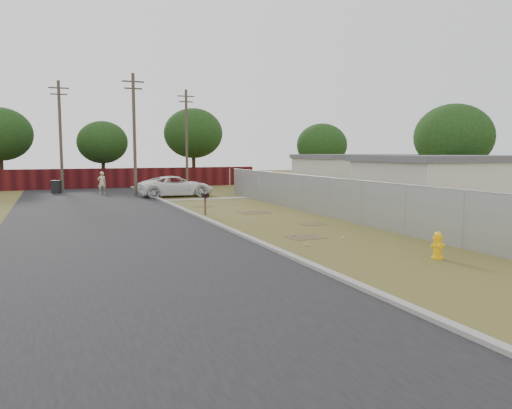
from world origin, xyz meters
name	(u,v)px	position (x,y,z in m)	size (l,w,h in m)	color
ground	(272,220)	(0.00, 0.00, 0.00)	(120.00, 120.00, 0.00)	brown
street	(109,208)	(-6.76, 8.05, 0.02)	(15.10, 60.00, 0.12)	black
chainlink_fence	(318,199)	(3.12, 1.03, 0.80)	(0.10, 27.06, 2.02)	#94979C
privacy_fence	(97,178)	(-6.00, 25.00, 0.90)	(30.00, 0.12, 1.80)	#4C1012
utility_poles	(130,135)	(-3.67, 20.67, 4.69)	(12.60, 8.24, 9.00)	#4D4133
houses	(396,180)	(9.70, 3.13, 1.56)	(9.30, 17.24, 3.10)	beige
horizon_trees	(175,137)	(0.84, 23.56, 4.63)	(33.32, 31.94, 7.78)	#332317
fire_hydrant	(438,246)	(1.16, -9.96, 0.41)	(0.44, 0.44, 0.88)	yellow
mailbox	(205,197)	(-2.42, 3.09, 0.92)	(0.29, 0.51, 1.17)	brown
pickup_truck	(176,186)	(-1.33, 14.29, 0.76)	(2.51, 5.45, 1.52)	white
pedestrian	(102,183)	(-6.18, 18.72, 0.87)	(0.64, 0.42, 1.75)	#C7B992
trash_bin	(56,187)	(-9.48, 20.56, 0.53)	(0.88, 0.94, 1.04)	black
scattered_litter	(293,227)	(-0.12, -2.57, 0.04)	(3.37, 11.74, 0.07)	silver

